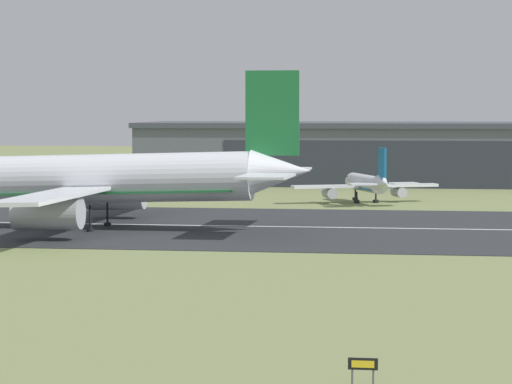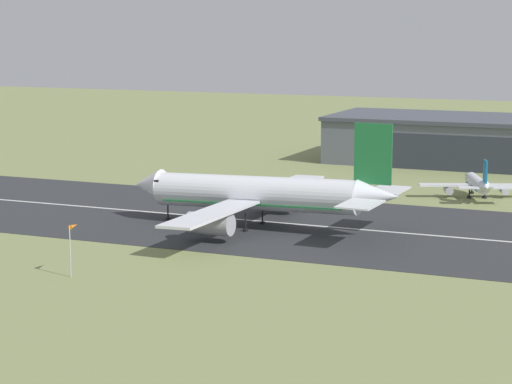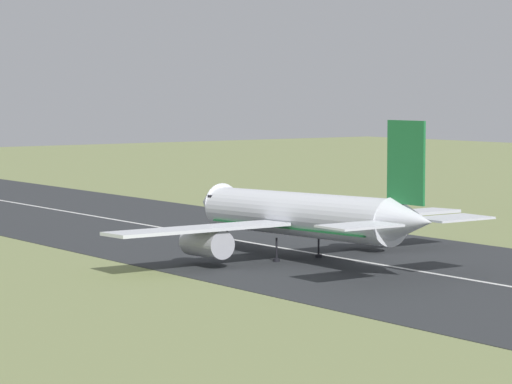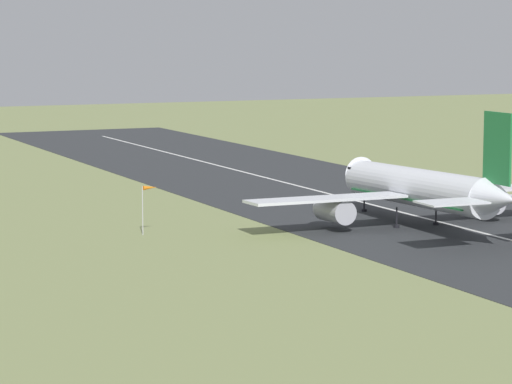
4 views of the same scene
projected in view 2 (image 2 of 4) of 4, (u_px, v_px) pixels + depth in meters
The scene contains 7 objects.
ground_plane at pixel (347, 364), 95.52m from camera, with size 680.89×680.89×0.00m, color #7A8451.
runway_strip at pixel (471, 239), 150.86m from camera, with size 440.89×48.09×0.06m, color #2B2D30.
runway_centreline at pixel (471, 239), 150.86m from camera, with size 396.80×0.70×0.01m, color silver.
hangar_building at pixel (508, 142), 227.91m from camera, with size 81.72×29.31×10.91m.
airplane_landing at pixel (257, 194), 157.87m from camera, with size 45.82×51.27×17.55m.
airplane_parked_centre at pixel (477, 184), 185.54m from camera, with size 20.71×17.65×8.08m.
windsock_pole at pixel (73, 230), 128.16m from camera, with size 0.79×2.23×6.78m.
Camera 2 is at (27.73, -26.58, 32.19)m, focal length 70.00 mm.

